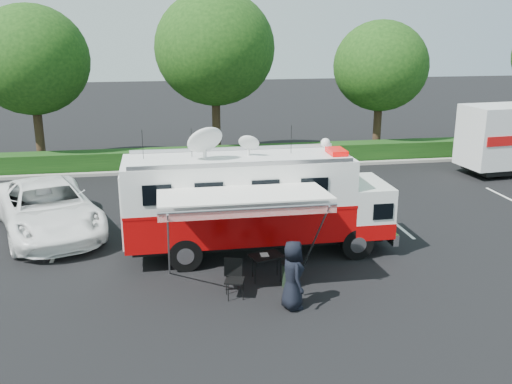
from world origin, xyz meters
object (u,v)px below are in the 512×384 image
command_truck (256,201)px  white_suv (50,232)px  trash_bin (290,274)px  folding_table (266,257)px

command_truck → white_suv: (-6.93, 3.08, -1.74)m
trash_bin → white_suv: bearing=142.6°
folding_table → command_truck: bearing=88.3°
white_suv → trash_bin: size_ratio=9.00×
white_suv → trash_bin: bearing=-56.8°
folding_table → trash_bin: bearing=-44.4°
trash_bin → command_truck: bearing=101.0°
command_truck → white_suv: size_ratio=1.30×
command_truck → white_suv: bearing=156.0°
command_truck → trash_bin: command_truck is taller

